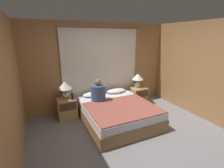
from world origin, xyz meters
name	(u,v)px	position (x,y,z in m)	size (l,w,h in m)	color
ground_plane	(134,138)	(0.00, 0.00, 0.00)	(16.00, 16.00, 0.00)	gray
wall_back	(101,66)	(0.00, 1.93, 1.25)	(4.38, 0.06, 2.50)	#A37547
wall_left	(6,100)	(-2.16, 0.00, 1.25)	(0.06, 3.91, 2.50)	#A37547
wall_right	(210,72)	(2.16, 0.00, 1.25)	(0.06, 3.91, 2.50)	#A37547
curtain_panel	(101,69)	(0.00, 1.86, 1.18)	(2.50, 0.02, 2.36)	silver
bed	(117,113)	(0.00, 0.84, 0.23)	(1.65, 1.95, 0.47)	olive
nightstand_left	(67,108)	(-1.12, 1.55, 0.28)	(0.48, 0.47, 0.55)	tan
nightstand_right	(138,96)	(1.12, 1.55, 0.28)	(0.48, 0.47, 0.55)	tan
lamp_left	(65,87)	(-1.12, 1.62, 0.85)	(0.37, 0.37, 0.44)	silver
lamp_right	(138,78)	(1.12, 1.62, 0.85)	(0.37, 0.37, 0.44)	silver
pillow_left	(93,94)	(-0.36, 1.62, 0.53)	(0.60, 0.31, 0.12)	white
pillow_right	(116,91)	(0.36, 1.62, 0.53)	(0.60, 0.31, 0.12)	white
blanket_on_bed	(122,108)	(0.00, 0.55, 0.48)	(1.59, 1.32, 0.03)	#994C42
person_left_in_bed	(98,92)	(-0.34, 1.24, 0.70)	(0.38, 0.38, 0.60)	#38517A
beer_bottle_on_left_stand	(72,96)	(-0.99, 1.42, 0.63)	(0.07, 0.07, 0.22)	black
handbag_on_floor	(145,104)	(1.14, 1.19, 0.11)	(0.29, 0.14, 0.35)	brown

